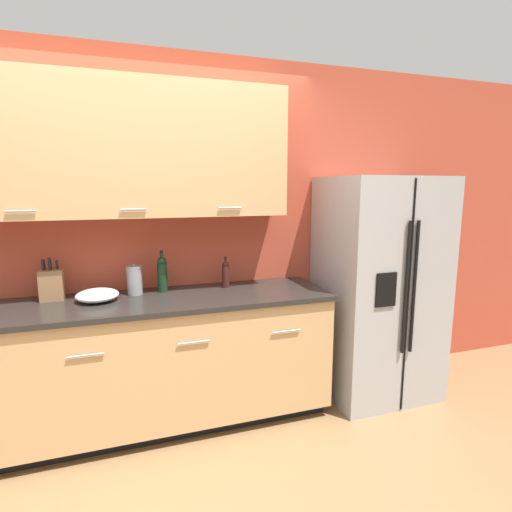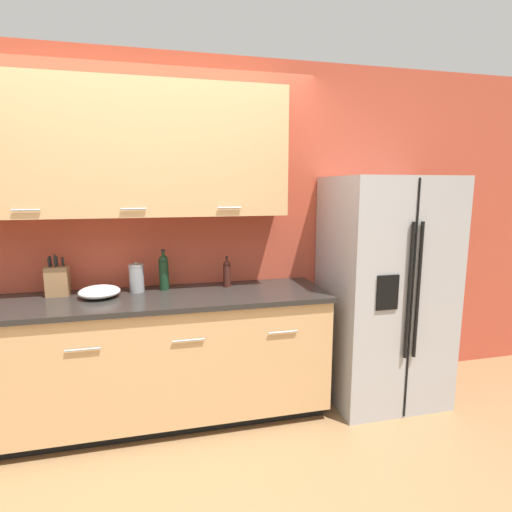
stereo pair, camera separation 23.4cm
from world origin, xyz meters
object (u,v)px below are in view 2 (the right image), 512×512
refrigerator (383,290)px  oil_bottle (227,273)px  steel_canister (137,278)px  wine_bottle (164,272)px  knife_block (57,281)px  mixing_bowl (99,292)px

refrigerator → oil_bottle: 1.22m
refrigerator → oil_bottle: refrigerator is taller
steel_canister → wine_bottle: bearing=5.8°
knife_block → oil_bottle: knife_block is taller
steel_canister → oil_bottle: bearing=-0.0°
steel_canister → mixing_bowl: bearing=-158.8°
oil_bottle → steel_canister: oil_bottle is taller
refrigerator → wine_bottle: size_ratio=5.85×
refrigerator → steel_canister: (-1.84, 0.20, 0.15)m
knife_block → steel_canister: bearing=-2.5°
refrigerator → wine_bottle: refrigerator is taller
steel_canister → mixing_bowl: steel_canister is taller
wine_bottle → knife_block: bearing=179.7°
refrigerator → knife_block: bearing=174.7°
knife_block → steel_canister: knife_block is taller
knife_block → oil_bottle: (1.17, -0.02, -0.00)m
refrigerator → mixing_bowl: bearing=177.2°
knife_block → steel_canister: (0.52, -0.02, -0.01)m
wine_bottle → oil_bottle: (0.46, -0.02, -0.03)m
wine_bottle → mixing_bowl: 0.45m
wine_bottle → mixing_bowl: wine_bottle is taller
mixing_bowl → wine_bottle: bearing=14.6°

